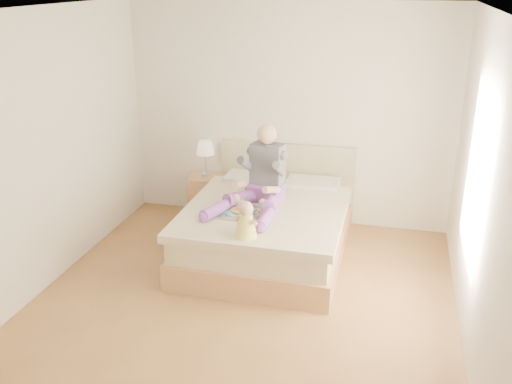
% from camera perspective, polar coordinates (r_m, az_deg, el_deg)
% --- Properties ---
extents(room, '(4.02, 4.22, 2.71)m').
position_cam_1_polar(room, '(5.00, -0.48, 4.01)').
color(room, brown).
rests_on(room, ground).
extents(bed, '(1.70, 2.18, 1.00)m').
position_cam_1_polar(bed, '(6.42, 1.29, -3.41)').
color(bed, '#A5784D').
rests_on(bed, ground).
extents(nightstand, '(0.52, 0.48, 0.55)m').
position_cam_1_polar(nightstand, '(7.39, -4.88, -0.43)').
color(nightstand, '#A5784D').
rests_on(nightstand, ground).
extents(lamp, '(0.22, 0.22, 0.46)m').
position_cam_1_polar(lamp, '(7.20, -5.09, 4.22)').
color(lamp, silver).
rests_on(lamp, nightstand).
extents(adult, '(0.75, 1.12, 0.88)m').
position_cam_1_polar(adult, '(6.16, 0.46, 1.07)').
color(adult, '#6A378A').
rests_on(adult, bed).
extents(tray, '(0.54, 0.45, 0.14)m').
position_cam_1_polar(tray, '(5.94, -0.68, -2.04)').
color(tray, silver).
rests_on(tray, bed).
extents(baby, '(0.24, 0.33, 0.37)m').
position_cam_1_polar(baby, '(5.42, -0.99, -3.05)').
color(baby, '#E9DF49').
rests_on(baby, bed).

